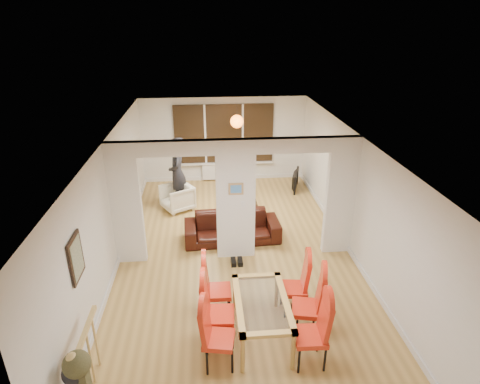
{
  "coord_description": "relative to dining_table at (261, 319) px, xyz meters",
  "views": [
    {
      "loc": [
        -0.58,
        -7.44,
        4.73
      ],
      "look_at": [
        0.14,
        0.6,
        1.22
      ],
      "focal_mm": 30.0,
      "sensor_mm": 36.0,
      "label": 1
    }
  ],
  "objects": [
    {
      "name": "floor",
      "position": [
        -0.21,
        2.46,
        -0.35
      ],
      "size": [
        5.0,
        9.0,
        0.01
      ],
      "primitive_type": "cube",
      "color": "tan",
      "rests_on": "ground"
    },
    {
      "name": "room_walls",
      "position": [
        -0.21,
        2.46,
        0.95
      ],
      "size": [
        5.0,
        9.0,
        2.6
      ],
      "primitive_type": null,
      "color": "silver",
      "rests_on": "floor"
    },
    {
      "name": "divider_wall",
      "position": [
        -0.21,
        2.46,
        0.95
      ],
      "size": [
        5.0,
        0.18,
        2.6
      ],
      "primitive_type": "cube",
      "color": "white",
      "rests_on": "floor"
    },
    {
      "name": "bay_window_blinds",
      "position": [
        -0.21,
        6.9,
        1.15
      ],
      "size": [
        3.0,
        0.08,
        1.8
      ],
      "primitive_type": "cube",
      "color": "black",
      "rests_on": "room_walls"
    },
    {
      "name": "radiator",
      "position": [
        -0.21,
        6.86,
        -0.05
      ],
      "size": [
        1.4,
        0.08,
        0.5
      ],
      "primitive_type": "cube",
      "color": "white",
      "rests_on": "floor"
    },
    {
      "name": "pendant_light",
      "position": [
        0.09,
        5.76,
        1.8
      ],
      "size": [
        0.36,
        0.36,
        0.36
      ],
      "primitive_type": "sphere",
      "color": "orange",
      "rests_on": "room_walls"
    },
    {
      "name": "stair_newel",
      "position": [
        -2.46,
        -0.74,
        0.2
      ],
      "size": [
        0.4,
        1.2,
        1.1
      ],
      "primitive_type": null,
      "color": "tan",
      "rests_on": "floor"
    },
    {
      "name": "wall_poster",
      "position": [
        -2.68,
        0.06,
        1.25
      ],
      "size": [
        0.04,
        0.52,
        0.67
      ],
      "primitive_type": "cube",
      "color": "gray",
      "rests_on": "room_walls"
    },
    {
      "name": "pillar_photo",
      "position": [
        -0.21,
        2.36,
        1.25
      ],
      "size": [
        0.3,
        0.03,
        0.25
      ],
      "primitive_type": "cube",
      "color": "#4C8CD8",
      "rests_on": "divider_wall"
    },
    {
      "name": "dining_table",
      "position": [
        0.0,
        0.0,
        0.0
      ],
      "size": [
        0.83,
        1.48,
        0.69
      ],
      "primitive_type": null,
      "color": "#B68D43",
      "rests_on": "floor"
    },
    {
      "name": "dining_chair_la",
      "position": [
        -0.7,
        -0.51,
        0.2
      ],
      "size": [
        0.51,
        0.51,
        1.1
      ],
      "primitive_type": null,
      "rotation": [
        0.0,
        0.0,
        -0.18
      ],
      "color": "red",
      "rests_on": "floor"
    },
    {
      "name": "dining_chair_lb",
      "position": [
        -0.67,
        -0.04,
        0.24
      ],
      "size": [
        0.51,
        0.51,
        1.18
      ],
      "primitive_type": null,
      "rotation": [
        0.0,
        0.0,
        -0.08
      ],
      "color": "red",
      "rests_on": "floor"
    },
    {
      "name": "dining_chair_lc",
      "position": [
        -0.67,
        0.59,
        0.21
      ],
      "size": [
        0.45,
        0.45,
        1.12
      ],
      "primitive_type": null,
      "rotation": [
        0.0,
        0.0,
        -0.01
      ],
      "color": "red",
      "rests_on": "floor"
    },
    {
      "name": "dining_chair_ra",
      "position": [
        0.63,
        -0.59,
        0.23
      ],
      "size": [
        0.48,
        0.48,
        1.15
      ],
      "primitive_type": null,
      "rotation": [
        0.0,
        0.0,
        -0.05
      ],
      "color": "red",
      "rests_on": "floor"
    },
    {
      "name": "dining_chair_rb",
      "position": [
        0.73,
        0.01,
        0.24
      ],
      "size": [
        0.56,
        0.56,
        1.17
      ],
      "primitive_type": null,
      "rotation": [
        0.0,
        0.0,
        -0.21
      ],
      "color": "red",
      "rests_on": "floor"
    },
    {
      "name": "dining_chair_rc",
      "position": [
        0.64,
        0.56,
        0.2
      ],
      "size": [
        0.49,
        0.49,
        1.09
      ],
      "primitive_type": null,
      "rotation": [
        0.0,
        0.0,
        -0.12
      ],
      "color": "red",
      "rests_on": "floor"
    },
    {
      "name": "sofa",
      "position": [
        -0.24,
        3.12,
        -0.03
      ],
      "size": [
        2.21,
        0.95,
        0.63
      ],
      "primitive_type": "imported",
      "rotation": [
        0.0,
        0.0,
        0.05
      ],
      "color": "black",
      "rests_on": "floor"
    },
    {
      "name": "armchair",
      "position": [
        -1.59,
        4.86,
        -0.0
      ],
      "size": [
        1.01,
        1.02,
        0.69
      ],
      "primitive_type": "imported",
      "rotation": [
        0.0,
        0.0,
        -1.05
      ],
      "color": "#EFE7CA",
      "rests_on": "floor"
    },
    {
      "name": "person",
      "position": [
        -1.55,
        5.08,
        0.61
      ],
      "size": [
        0.72,
        0.5,
        1.92
      ],
      "primitive_type": "imported",
      "rotation": [
        0.0,
        0.0,
        -1.52
      ],
      "color": "black",
      "rests_on": "floor"
    },
    {
      "name": "television",
      "position": [
        1.79,
        5.99,
        -0.07
      ],
      "size": [
        0.97,
        0.41,
        0.56
      ],
      "primitive_type": "imported",
      "rotation": [
        0.0,
        0.0,
        1.27
      ],
      "color": "black",
      "rests_on": "floor"
    },
    {
      "name": "coffee_table",
      "position": [
        0.03,
        4.66,
        -0.23
      ],
      "size": [
        1.02,
        0.56,
        0.23
      ],
      "primitive_type": null,
      "rotation": [
        0.0,
        0.0,
        0.07
      ],
      "color": "#352312",
      "rests_on": "floor"
    },
    {
      "name": "bottle",
      "position": [
        0.17,
        4.72,
        0.03
      ],
      "size": [
        0.07,
        0.07,
        0.29
      ],
      "primitive_type": "cylinder",
      "color": "#143F19",
      "rests_on": "coffee_table"
    },
    {
      "name": "bowl",
      "position": [
        -0.16,
        4.72,
        -0.09
      ],
      "size": [
        0.22,
        0.22,
        0.06
      ],
      "primitive_type": "imported",
      "color": "#352312",
      "rests_on": "coffee_table"
    },
    {
      "name": "shoes",
      "position": [
        -0.22,
        2.1,
        -0.3
      ],
      "size": [
        0.24,
        0.26,
        0.1
      ],
      "primitive_type": null,
      "color": "black",
      "rests_on": "floor"
    }
  ]
}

